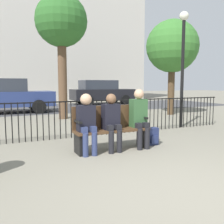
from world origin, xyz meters
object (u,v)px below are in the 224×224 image
at_px(seated_person_1, 112,119).
at_px(lamp_post, 183,52).
at_px(parked_car_0, 5,95).
at_px(backpack, 152,136).
at_px(seated_person_2, 139,115).
at_px(park_bench, 110,126).
at_px(seated_person_0, 87,120).
at_px(parked_car_1, 101,92).
at_px(tree_0, 61,23).
at_px(tree_1, 172,47).

bearing_deg(seated_person_1, lamp_post, 27.50).
relative_size(seated_person_1, parked_car_0, 0.28).
distance_m(backpack, lamp_post, 3.45).
distance_m(seated_person_1, seated_person_2, 0.66).
height_order(park_bench, lamp_post, lamp_post).
xyz_separation_m(seated_person_0, parked_car_1, (4.91, 11.17, 0.17)).
bearing_deg(seated_person_1, seated_person_0, 179.92).
bearing_deg(parked_car_0, park_bench, -77.70).
xyz_separation_m(lamp_post, parked_car_1, (1.17, 9.51, -1.53)).
relative_size(seated_person_2, lamp_post, 0.35).
height_order(seated_person_2, lamp_post, lamp_post).
bearing_deg(seated_person_0, backpack, 3.26).
bearing_deg(parked_car_1, backpack, -106.71).
xyz_separation_m(seated_person_0, backpack, (1.58, 0.09, -0.48)).
xyz_separation_m(backpack, parked_car_0, (-2.78, 8.09, 0.65)).
bearing_deg(seated_person_1, backpack, 4.95).
xyz_separation_m(seated_person_1, backpack, (1.05, 0.09, -0.47)).
distance_m(tree_0, lamp_post, 4.75).
bearing_deg(seated_person_1, parked_car_0, 101.92).
height_order(park_bench, seated_person_1, seated_person_1).
bearing_deg(seated_person_2, lamp_post, 33.13).
relative_size(seated_person_0, tree_1, 0.28).
bearing_deg(tree_1, tree_0, 171.97).
bearing_deg(backpack, seated_person_2, -167.66).
height_order(tree_0, tree_1, tree_0).
bearing_deg(lamp_post, parked_car_1, 82.96).
height_order(seated_person_2, tree_0, tree_0).
xyz_separation_m(seated_person_0, seated_person_2, (1.19, 0.00, 0.03)).
xyz_separation_m(seated_person_1, parked_car_1, (4.38, 11.17, 0.18)).
bearing_deg(lamp_post, backpack, -143.80).
bearing_deg(seated_person_2, tree_1, 45.89).
xyz_separation_m(seated_person_2, backpack, (0.39, 0.09, -0.51)).
relative_size(seated_person_1, seated_person_2, 0.93).
distance_m(parked_car_0, parked_car_1, 6.80).
relative_size(seated_person_2, parked_car_0, 0.30).
bearing_deg(park_bench, seated_person_1, -102.81).
distance_m(park_bench, parked_car_1, 11.87).
bearing_deg(backpack, park_bench, 177.87).
height_order(park_bench, tree_1, tree_1).
distance_m(seated_person_2, parked_car_1, 11.77).
height_order(seated_person_2, parked_car_0, parked_car_0).
relative_size(seated_person_0, parked_car_1, 0.28).
relative_size(seated_person_0, seated_person_2, 0.94).
bearing_deg(backpack, seated_person_1, -175.05).
height_order(seated_person_0, tree_1, tree_1).
bearing_deg(parked_car_0, tree_0, -56.48).
xyz_separation_m(park_bench, backpack, (1.02, -0.04, -0.30)).
xyz_separation_m(seated_person_2, tree_1, (4.36, 4.49, 2.28)).
height_order(seated_person_0, lamp_post, lamp_post).
xyz_separation_m(seated_person_1, seated_person_2, (0.65, 0.00, 0.04)).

